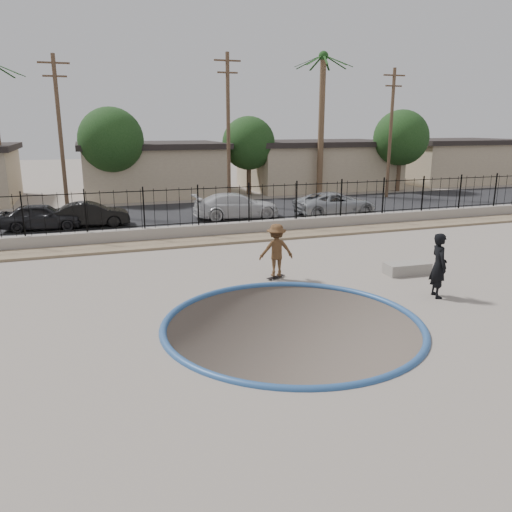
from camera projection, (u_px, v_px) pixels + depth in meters
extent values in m
cube|color=gray|center=(192.00, 251.00, 25.49)|extent=(120.00, 120.00, 2.20)
torus|color=#2A518A|center=(292.00, 324.00, 13.32)|extent=(7.04, 7.04, 0.20)
cube|color=#958061|center=(204.00, 241.00, 22.63)|extent=(42.00, 1.60, 0.11)
cube|color=gray|center=(199.00, 231.00, 23.58)|extent=(42.00, 0.45, 0.60)
cube|color=black|center=(199.00, 222.00, 23.47)|extent=(40.00, 0.04, 0.03)
cube|color=black|center=(198.00, 189.00, 23.07)|extent=(40.00, 0.04, 0.04)
cube|color=black|center=(174.00, 214.00, 29.78)|extent=(90.00, 8.00, 0.04)
cube|color=tan|center=(151.00, 171.00, 38.02)|extent=(10.00, 8.00, 3.50)
cube|color=black|center=(150.00, 145.00, 37.53)|extent=(10.60, 8.60, 0.40)
cube|color=tan|center=(318.00, 166.00, 42.44)|extent=(12.00, 8.00, 3.50)
cube|color=black|center=(318.00, 143.00, 41.94)|extent=(12.60, 8.60, 0.40)
cube|color=tan|center=(452.00, 163.00, 46.85)|extent=(11.00, 8.00, 3.50)
cube|color=black|center=(455.00, 141.00, 46.35)|extent=(11.60, 8.60, 0.40)
cylinder|color=brown|center=(321.00, 127.00, 36.86)|extent=(0.44, 0.44, 10.00)
sphere|color=#1B4417|center=(323.00, 56.00, 35.61)|extent=(0.70, 0.70, 0.70)
cylinder|color=#473323|center=(61.00, 137.00, 28.58)|extent=(0.24, 0.24, 9.00)
cube|color=#473323|center=(53.00, 63.00, 27.56)|extent=(1.70, 0.10, 0.10)
cube|color=#473323|center=(55.00, 76.00, 27.74)|extent=(1.30, 0.10, 0.10)
cylinder|color=#473323|center=(228.00, 132.00, 31.66)|extent=(0.24, 0.24, 9.50)
cube|color=#473323|center=(227.00, 60.00, 30.58)|extent=(1.70, 0.10, 0.10)
cube|color=#473323|center=(228.00, 73.00, 30.76)|extent=(1.30, 0.10, 0.10)
cylinder|color=#473323|center=(390.00, 135.00, 35.51)|extent=(0.24, 0.24, 9.00)
cube|color=#473323|center=(394.00, 75.00, 34.49)|extent=(1.70, 0.10, 0.10)
cube|color=#473323|center=(394.00, 86.00, 34.67)|extent=(1.30, 0.10, 0.10)
cylinder|color=#473323|center=(114.00, 181.00, 33.94)|extent=(0.34, 0.34, 3.00)
sphere|color=#143311|center=(111.00, 140.00, 33.25)|extent=(4.32, 4.32, 4.32)
cylinder|color=#473323|center=(249.00, 176.00, 38.04)|extent=(0.34, 0.34, 2.75)
sphere|color=#143311|center=(249.00, 143.00, 37.41)|extent=(3.96, 3.96, 3.96)
cylinder|color=#473323|center=(399.00, 172.00, 39.96)|extent=(0.34, 0.34, 3.00)
sphere|color=#143311|center=(401.00, 138.00, 39.27)|extent=(4.32, 4.32, 4.32)
imported|color=brown|center=(276.00, 253.00, 17.09)|extent=(1.26, 0.84, 1.82)
cube|color=black|center=(276.00, 277.00, 17.31)|extent=(0.76, 0.48, 0.02)
cylinder|color=silver|center=(272.00, 280.00, 17.10)|extent=(0.06, 0.05, 0.05)
cylinder|color=silver|center=(269.00, 279.00, 17.20)|extent=(0.06, 0.05, 0.05)
cylinder|color=silver|center=(282.00, 277.00, 17.43)|extent=(0.06, 0.05, 0.05)
cylinder|color=silver|center=(280.00, 276.00, 17.53)|extent=(0.06, 0.05, 0.05)
imported|color=black|center=(439.00, 265.00, 15.23)|extent=(0.65, 0.83, 2.01)
cube|color=gray|center=(407.00, 268.00, 17.82)|extent=(1.63, 0.78, 0.40)
imported|color=black|center=(42.00, 216.00, 25.10)|extent=(4.06, 1.95, 1.34)
imported|color=black|center=(91.00, 214.00, 25.85)|extent=(3.89, 1.42, 1.27)
imported|color=silver|center=(236.00, 206.00, 28.21)|extent=(4.94, 2.14, 1.42)
imported|color=#9CA0A5|center=(336.00, 204.00, 29.10)|extent=(4.91, 2.32, 1.35)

